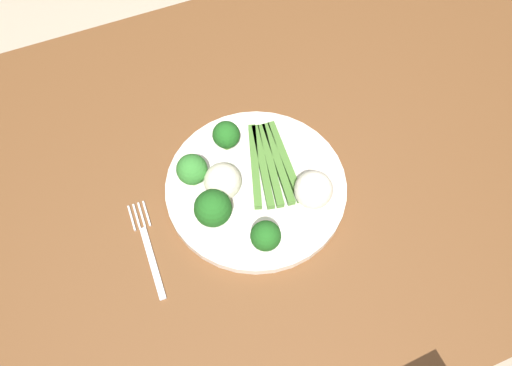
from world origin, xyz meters
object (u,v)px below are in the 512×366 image
(cauliflower_edge, at_px, (223,181))
(plate, at_px, (256,187))
(dining_table, at_px, (284,186))
(broccoli_left, at_px, (213,209))
(cauliflower_near_fork, at_px, (313,190))
(broccoli_back, at_px, (266,236))
(broccoli_outer_edge, at_px, (192,170))
(broccoli_near_center, at_px, (226,135))
(asparagus_bundle, at_px, (270,164))
(fork, at_px, (148,248))

(cauliflower_edge, bearing_deg, plate, -10.64)
(plate, bearing_deg, dining_table, 28.44)
(broccoli_left, height_order, cauliflower_near_fork, broccoli_left)
(plate, bearing_deg, broccoli_back, -104.62)
(broccoli_back, bearing_deg, dining_table, 55.02)
(cauliflower_near_fork, distance_m, cauliflower_edge, 0.14)
(broccoli_outer_edge, height_order, broccoli_near_center, broccoli_outer_edge)
(broccoli_left, bearing_deg, broccoli_outer_edge, 94.65)
(cauliflower_near_fork, height_order, cauliflower_edge, cauliflower_near_fork)
(dining_table, xyz_separation_m, broccoli_left, (-0.15, -0.07, 0.16))
(dining_table, height_order, broccoli_back, broccoli_back)
(broccoli_near_center, bearing_deg, asparagus_bundle, -50.77)
(broccoli_near_center, xyz_separation_m, fork, (-0.17, -0.12, -0.04))
(broccoli_left, distance_m, broccoli_near_center, 0.14)
(asparagus_bundle, height_order, cauliflower_near_fork, cauliflower_near_fork)
(plate, height_order, asparagus_bundle, asparagus_bundle)
(plate, xyz_separation_m, asparagus_bundle, (0.03, 0.02, 0.01))
(cauliflower_edge, xyz_separation_m, fork, (-0.14, -0.04, -0.04))
(cauliflower_near_fork, xyz_separation_m, fork, (-0.26, 0.02, -0.04))
(plate, distance_m, cauliflower_edge, 0.06)
(plate, relative_size, broccoli_back, 5.21)
(broccoli_back, bearing_deg, broccoli_left, 130.10)
(broccoli_left, distance_m, cauliflower_near_fork, 0.15)
(plate, distance_m, broccoli_near_center, 0.10)
(broccoli_back, xyz_separation_m, cauliflower_near_fork, (0.10, 0.04, -0.00))
(plate, distance_m, fork, 0.19)
(broccoli_near_center, relative_size, cauliflower_edge, 0.94)
(broccoli_near_center, bearing_deg, plate, -79.25)
(broccoli_near_center, bearing_deg, fork, -145.62)
(plate, height_order, broccoli_near_center, broccoli_near_center)
(dining_table, bearing_deg, plate, -151.56)
(dining_table, distance_m, cauliflower_edge, 0.19)
(asparagus_bundle, distance_m, broccoli_near_center, 0.08)
(plate, height_order, broccoli_back, broccoli_back)
(broccoli_outer_edge, bearing_deg, fork, -142.98)
(broccoli_outer_edge, distance_m, fork, 0.14)
(broccoli_outer_edge, xyz_separation_m, broccoli_back, (0.06, -0.14, -0.00))
(broccoli_near_center, height_order, fork, broccoli_near_center)
(asparagus_bundle, bearing_deg, broccoli_outer_edge, -88.12)
(plate, bearing_deg, cauliflower_edge, 169.36)
(plate, height_order, cauliflower_near_fork, cauliflower_near_fork)
(broccoli_outer_edge, distance_m, broccoli_back, 0.16)
(dining_table, bearing_deg, broccoli_left, -154.70)
(dining_table, height_order, plate, plate)
(plate, height_order, fork, plate)
(asparagus_bundle, xyz_separation_m, fork, (-0.22, -0.06, -0.02))
(cauliflower_near_fork, height_order, fork, cauliflower_near_fork)
(broccoli_left, bearing_deg, cauliflower_edge, 54.52)
(broccoli_outer_edge, bearing_deg, cauliflower_edge, -42.50)
(broccoli_back, bearing_deg, fork, 157.43)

